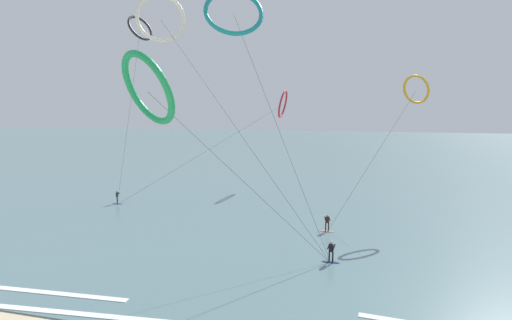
# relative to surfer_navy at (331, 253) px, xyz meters

# --- Properties ---
(sea_water) EXTENTS (400.00, 200.00, 0.08)m
(sea_water) POSITION_rel_surfer_navy_xyz_m (-6.63, 87.31, -0.78)
(sea_water) COLOR slate
(sea_water) RESTS_ON ground
(surfer_navy) EXTENTS (1.40, 0.63, 1.70)m
(surfer_navy) POSITION_rel_surfer_navy_xyz_m (0.00, 0.00, 0.00)
(surfer_navy) COLOR navy
(surfer_navy) RESTS_ON ground
(surfer_coral) EXTENTS (1.40, 0.66, 1.70)m
(surfer_coral) POSITION_rel_surfer_navy_xyz_m (-1.02, 8.05, 0.00)
(surfer_coral) COLOR #EA7260
(surfer_coral) RESTS_ON ground
(surfer_cobalt) EXTENTS (1.40, 0.73, 1.70)m
(surfer_cobalt) POSITION_rel_surfer_navy_xyz_m (-27.43, 12.98, 0.00)
(surfer_cobalt) COLOR #2647B7
(surfer_cobalt) RESTS_ON ground
(kite_emerald) EXTENTS (12.79, 11.36, 15.30)m
(kite_emerald) POSITION_rel_surfer_navy_xyz_m (-10.16, -9.09, 12.26)
(kite_emerald) COLOR #199351
(kite_emerald) RESTS_ON ground
(kite_charcoal) EXTENTS (3.84, 4.99, 23.47)m
(kite_charcoal) POSITION_rel_surfer_navy_xyz_m (-25.14, 15.94, 20.98)
(kite_charcoal) COLOR black
(kite_charcoal) RESTS_ON ground
(kite_crimson) EXTENTS (17.67, 22.06, 14.81)m
(kite_crimson) POSITION_rel_surfer_navy_xyz_m (-10.43, 32.78, 11.78)
(kite_crimson) COLOR red
(kite_crimson) RESTS_ON ground
(kite_teal) EXTENTS (9.65, 4.13, 20.70)m
(kite_teal) POSITION_rel_surfer_navy_xyz_m (-7.12, -2.02, 17.95)
(kite_teal) COLOR teal
(kite_teal) RESTS_ON ground
(kite_amber) EXTENTS (10.23, 10.65, 15.66)m
(kite_amber) POSITION_rel_surfer_navy_xyz_m (7.52, 17.48, 13.18)
(kite_amber) COLOR orange
(kite_amber) RESTS_ON ground
(kite_ivory) EXTENTS (15.09, 2.70, 20.72)m
(kite_ivory) POSITION_rel_surfer_navy_xyz_m (-13.20, -1.43, 17.97)
(kite_ivory) COLOR silver
(kite_ivory) RESTS_ON ground
(wave_crest_near) EXTENTS (18.98, 2.08, 0.12)m
(wave_crest_near) POSITION_rel_surfer_navy_xyz_m (-17.09, -12.25, -0.76)
(wave_crest_near) COLOR white
(wave_crest_near) RESTS_ON ground
(wave_crest_mid) EXTENTS (15.53, 1.42, 0.12)m
(wave_crest_mid) POSITION_rel_surfer_navy_xyz_m (-19.44, -10.22, -0.76)
(wave_crest_mid) COLOR white
(wave_crest_mid) RESTS_ON ground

